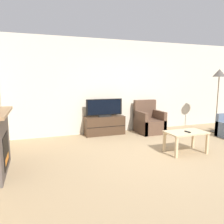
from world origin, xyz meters
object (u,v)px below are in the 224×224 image
at_px(armchair, 149,122).
at_px(floor_lamp, 219,77).
at_px(tv, 104,108).
at_px(tv_stand, 104,125).
at_px(coffee_table, 186,135).
at_px(remote, 188,132).

height_order(armchair, floor_lamp, floor_lamp).
bearing_deg(armchair, tv, 171.29).
bearing_deg(armchair, tv_stand, 171.20).
relative_size(armchair, coffee_table, 1.11).
distance_m(tv, remote, 2.44).
xyz_separation_m(armchair, floor_lamp, (1.92, -0.63, 1.34)).
distance_m(tv, armchair, 1.41).
distance_m(tv_stand, tv, 0.49).
height_order(remote, floor_lamp, floor_lamp).
relative_size(remote, floor_lamp, 0.08).
bearing_deg(remote, armchair, 80.20).
distance_m(tv_stand, floor_lamp, 3.62).
bearing_deg(armchair, coffee_table, -94.41).
relative_size(tv_stand, floor_lamp, 0.61).
bearing_deg(coffee_table, remote, -94.95).
bearing_deg(floor_lamp, remote, -148.04).
relative_size(tv, coffee_table, 1.23).
height_order(tv_stand, armchair, armchair).
height_order(tv, floor_lamp, floor_lamp).
distance_m(armchair, remote, 1.93).
bearing_deg(remote, coffee_table, 79.68).
height_order(tv_stand, coffee_table, tv_stand).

